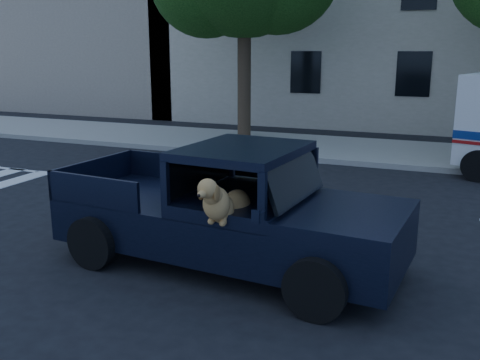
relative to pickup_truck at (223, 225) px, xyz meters
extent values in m
plane|color=black|center=(0.33, 0.30, -0.60)|extent=(120.00, 120.00, 0.00)
cube|color=gray|center=(0.33, 9.50, -0.52)|extent=(60.00, 4.00, 0.15)
cylinder|color=#332619|center=(-3.67, 9.90, 1.60)|extent=(0.44, 0.44, 4.40)
cube|color=beige|center=(3.33, 16.80, 3.90)|extent=(26.00, 6.00, 9.00)
cube|color=tan|center=(-14.67, 16.80, 3.40)|extent=(12.00, 6.00, 8.00)
cube|color=black|center=(0.08, 0.01, 0.00)|extent=(5.09, 2.30, 0.63)
cube|color=black|center=(1.84, -0.13, 0.39)|extent=(1.58, 2.01, 0.15)
cube|color=black|center=(0.32, 0.00, 1.12)|extent=(1.62, 1.94, 0.11)
cube|color=black|center=(1.09, -0.07, 0.78)|extent=(0.37, 1.65, 0.54)
cube|color=black|center=(0.48, -0.45, 0.18)|extent=(0.56, 0.56, 0.36)
cube|color=black|center=(0.98, -1.25, 0.62)|extent=(0.10, 0.06, 0.15)
camera|label=1|loc=(3.03, -6.67, 2.46)|focal=40.00mm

